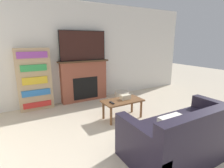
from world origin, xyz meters
The scene contains 9 objects.
wall_back centered at (0.00, 3.82, 1.35)m, with size 6.98×0.06×2.70m.
fireplace centered at (-0.16, 3.68, 0.58)m, with size 1.40×0.28×1.15m.
tv centered at (-0.16, 3.66, 1.55)m, with size 1.28×0.03×0.79m.
couch centered at (0.29, 0.60, 0.29)m, with size 1.88×0.94×0.84m.
coffee_table centered at (0.14, 2.12, 0.35)m, with size 0.89×0.46×0.42m.
tissue_box centered at (0.23, 2.15, 0.47)m, with size 0.22×0.12×0.10m.
remote_control centered at (-0.17, 2.06, 0.43)m, with size 0.04×0.15×0.02m.
bookshelf centered at (-1.44, 3.65, 0.76)m, with size 0.78×0.29×1.51m.
storage_basket centered at (0.85, 3.27, 0.11)m, with size 0.42×0.42×0.22m.
Camera 1 is at (-1.84, -0.91, 1.67)m, focal length 28.00 mm.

